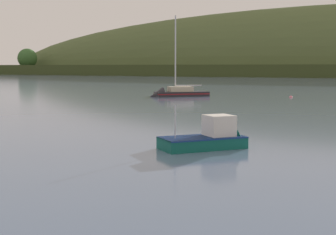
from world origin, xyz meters
The scene contains 3 objects.
sailboat_near_mooring centered at (-15.11, 62.33, 0.23)m, with size 8.49×8.70×13.77m.
fishing_boat_moored centered at (9.67, 20.34, 0.39)m, with size 4.73×5.28×3.29m.
mooring_buoy_foreground centered at (1.31, 68.71, 0.00)m, with size 0.50×0.50×0.58m.
Camera 1 is at (20.98, -5.30, 4.63)m, focal length 53.03 mm.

